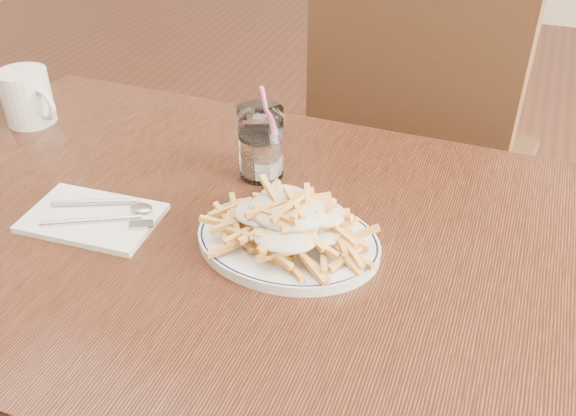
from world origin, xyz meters
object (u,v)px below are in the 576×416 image
at_px(loaded_fries, 288,217).
at_px(coffee_mug, 28,97).
at_px(table, 229,266).
at_px(chair_far, 417,145).
at_px(fries_plate, 288,241).
at_px(water_glass, 261,147).

height_order(loaded_fries, coffee_mug, coffee_mug).
height_order(table, coffee_mug, coffee_mug).
height_order(chair_far, fries_plate, chair_far).
xyz_separation_m(table, coffee_mug, (-0.51, 0.18, 0.13)).
height_order(table, loaded_fries, loaded_fries).
height_order(table, fries_plate, fries_plate).
height_order(loaded_fries, water_glass, water_glass).
relative_size(chair_far, coffee_mug, 7.63).
distance_m(table, loaded_fries, 0.17).
relative_size(fries_plate, water_glass, 1.90).
bearing_deg(fries_plate, table, 174.58).
height_order(table, chair_far, chair_far).
distance_m(chair_far, loaded_fries, 0.73).
bearing_deg(chair_far, fries_plate, -96.10).
height_order(fries_plate, loaded_fries, loaded_fries).
relative_size(water_glass, coffee_mug, 1.28).
height_order(water_glass, coffee_mug, water_glass).
distance_m(table, water_glass, 0.21).
bearing_deg(table, fries_plate, -5.42).
bearing_deg(chair_far, water_glass, -110.20).
bearing_deg(loaded_fries, coffee_mug, 162.79).
bearing_deg(table, loaded_fries, -5.42).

